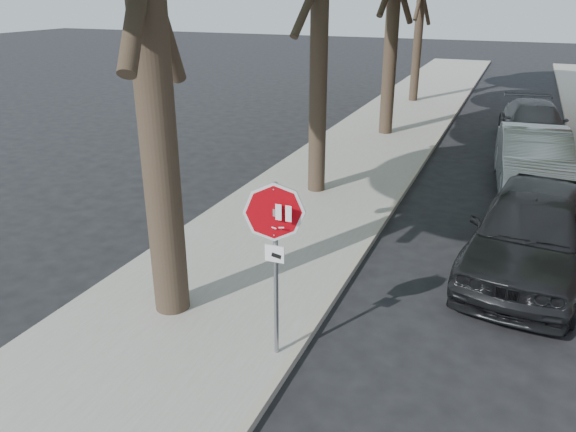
% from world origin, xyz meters
% --- Properties ---
extents(ground, '(120.00, 120.00, 0.00)m').
position_xyz_m(ground, '(0.00, 0.00, 0.00)').
color(ground, black).
rests_on(ground, ground).
extents(sidewalk_left, '(4.00, 55.00, 0.12)m').
position_xyz_m(sidewalk_left, '(-2.50, 12.00, 0.06)').
color(sidewalk_left, gray).
rests_on(sidewalk_left, ground).
extents(curb_left, '(0.12, 55.00, 0.13)m').
position_xyz_m(curb_left, '(-0.45, 12.00, 0.07)').
color(curb_left, '#9E9384').
rests_on(curb_left, ground).
extents(stop_sign, '(0.76, 0.34, 2.61)m').
position_xyz_m(stop_sign, '(-0.70, -0.03, 1.95)').
color(stop_sign, gray).
rests_on(stop_sign, sidewalk_left).
extents(car_a, '(2.67, 5.27, 1.72)m').
position_xyz_m(car_a, '(2.60, 4.29, 0.86)').
color(car_a, black).
rests_on(car_a, ground).
extents(car_b, '(2.14, 5.02, 1.61)m').
position_xyz_m(car_b, '(2.60, 9.56, 0.81)').
color(car_b, '#A7AAAF').
rests_on(car_b, ground).
extents(car_c, '(2.59, 5.14, 1.43)m').
position_xyz_m(car_c, '(2.60, 14.77, 0.72)').
color(car_c, '#56565B').
rests_on(car_c, ground).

